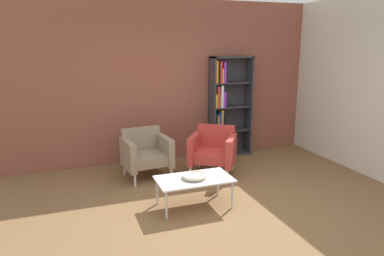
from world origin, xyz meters
The scene contains 8 objects.
ground_plane centered at (0.00, 0.00, 0.00)m, with size 8.32×8.32×0.00m, color brown.
brick_back_panel centered at (0.00, 2.46, 1.45)m, with size 6.40×0.12×2.90m, color brown.
plaster_right_partition centered at (2.86, 0.60, 1.45)m, with size 0.12×5.20×2.90m, color silver.
bookshelf_tall centered at (1.08, 2.24, 0.95)m, with size 0.80×0.30×1.90m.
coffee_table_low centered at (-0.27, 0.30, 0.37)m, with size 1.00×0.56×0.40m.
decorative_bowl centered at (-0.27, 0.30, 0.43)m, with size 0.32×0.32×0.05m.
armchair_corner_red centered at (0.47, 1.39, 0.41)m, with size 0.94×0.93×0.78m.
armchair_spare_guest centered at (-0.63, 1.61, 0.41)m, with size 0.78×0.73×0.78m.
Camera 1 is at (-1.81, -3.88, 2.16)m, focal length 33.56 mm.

